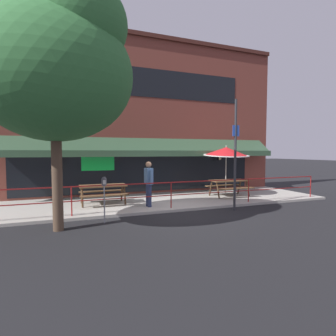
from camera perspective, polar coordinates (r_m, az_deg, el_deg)
The scene contains 11 objects.
ground_plane at distance 9.55m, azimuth 1.33°, elevation -9.63°, with size 120.00×120.00×0.00m, color black.
patio_deck at distance 11.38m, azimuth -2.44°, elevation -7.23°, with size 15.00×4.00×0.10m, color #ADA89E.
restaurant_building at distance 13.43m, azimuth -5.48°, elevation 11.09°, with size 15.00×1.60×7.95m.
patio_railing at distance 9.68m, azimuth 0.68°, elevation -4.64°, with size 13.84×0.04×0.97m.
picnic_table_left at distance 10.70m, azimuth -13.95°, elevation -4.46°, with size 1.80×1.42×0.76m.
picnic_table_centre at distance 12.58m, azimuth 13.19°, elevation -3.26°, with size 1.80×1.42×0.76m.
patio_umbrella_centre at distance 12.74m, azimuth 12.55°, elevation 3.47°, with size 2.14×2.14×2.38m.
pedestrian_walking at distance 9.95m, azimuth -4.24°, elevation -2.93°, with size 0.26×0.62×1.71m.
parking_meter_near at distance 8.21m, azimuth -13.74°, elevation -3.75°, with size 0.15×0.16×1.42m.
street_sign_pole at distance 9.97m, azimuth 14.43°, elevation 3.01°, with size 0.28×0.09×4.09m.
street_tree_curbside at distance 7.99m, azimuth -22.64°, elevation 19.92°, with size 4.19×3.77×6.64m.
Camera 1 is at (-3.45, -8.63, 2.17)m, focal length 28.00 mm.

